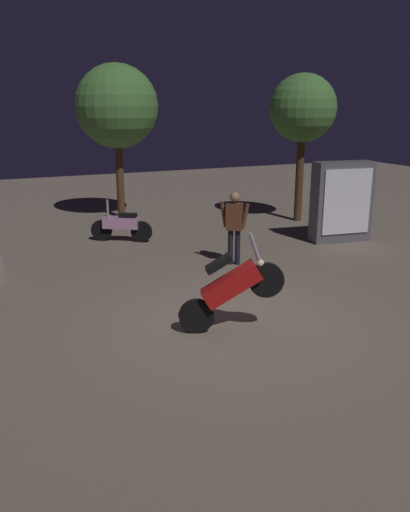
{
  "coord_description": "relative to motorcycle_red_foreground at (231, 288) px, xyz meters",
  "views": [
    {
      "loc": [
        -3.79,
        -7.16,
        3.51
      ],
      "look_at": [
        -0.22,
        0.7,
        1.0
      ],
      "focal_mm": 36.66,
      "sensor_mm": 36.0,
      "label": 1
    }
  ],
  "objects": [
    {
      "name": "ground_plane",
      "position": [
        0.23,
        0.3,
        -0.74
      ],
      "size": [
        40.0,
        40.0,
        0.0
      ],
      "primitive_type": "plane",
      "color": "#756656"
    },
    {
      "name": "motorcycle_red_foreground",
      "position": [
        0.0,
        0.0,
        0.0
      ],
      "size": [
        1.58,
        0.69,
        1.63
      ],
      "rotation": [
        0.0,
        0.0,
        -0.37
      ],
      "color": "black",
      "rests_on": "ground_plane"
    },
    {
      "name": "motorcycle_pink_parked_left",
      "position": [
        -0.01,
        6.34,
        -0.31
      ],
      "size": [
        1.45,
        0.98,
        1.11
      ],
      "rotation": [
        0.0,
        0.0,
        2.57
      ],
      "color": "black",
      "rests_on": "ground_plane"
    },
    {
      "name": "person_rider_beside",
      "position": [
        1.75,
        3.26,
        0.24
      ],
      "size": [
        0.59,
        0.47,
        1.66
      ],
      "rotation": [
        0.0,
        0.0,
        4.07
      ],
      "color": "black",
      "rests_on": "ground_plane"
    },
    {
      "name": "tree_left_bg",
      "position": [
        5.73,
        6.59,
        2.63
      ],
      "size": [
        2.0,
        2.0,
        4.41
      ],
      "color": "#4C331E",
      "rests_on": "ground_plane"
    },
    {
      "name": "tree_center_bg",
      "position": [
        0.8,
        9.27,
        2.69
      ],
      "size": [
        2.52,
        2.52,
        4.72
      ],
      "color": "#4C331E",
      "rests_on": "ground_plane"
    },
    {
      "name": "kiosk_billboard",
      "position": [
        5.3,
        3.99,
        0.31
      ],
      "size": [
        1.65,
        0.74,
        2.1
      ],
      "rotation": [
        0.0,
        0.0,
        3.0
      ],
      "color": "#595960",
      "rests_on": "ground_plane"
    }
  ]
}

